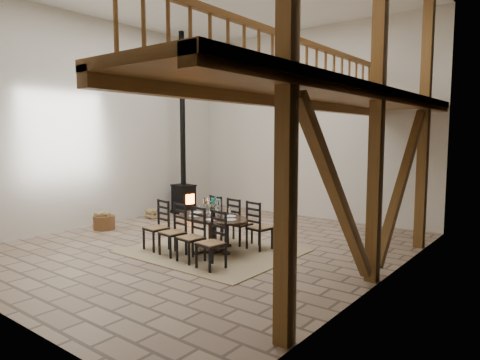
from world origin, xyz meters
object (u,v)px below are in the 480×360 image
Objects in this scene: wood_stove at (183,174)px; log_basket at (104,222)px; log_stack at (152,214)px; dining_table at (209,234)px.

wood_stove is 10.05× the size of log_basket.
log_basket is 1.30× the size of log_stack.
dining_table reaches higher than log_basket.
log_stack is (-0.18, -1.02, -1.01)m from wood_stove.
dining_table is at bearing 0.93° from log_basket.
log_stack is (-0.17, 1.58, -0.06)m from log_basket.
wood_stove is 1.45m from log_stack.
dining_table is 3.28m from log_basket.
wood_stove is 2.77m from log_basket.
wood_stove reaches higher than dining_table.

